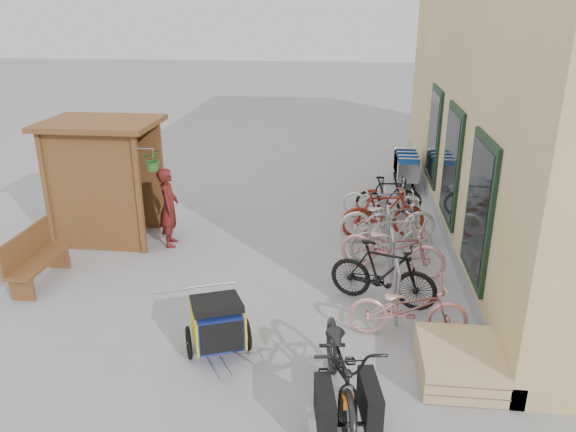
# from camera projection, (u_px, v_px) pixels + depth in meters

# --- Properties ---
(ground) EXTENTS (80.00, 80.00, 0.00)m
(ground) POSITION_uv_depth(u_px,v_px,m) (246.00, 308.00, 8.79)
(ground) COLOR gray
(kiosk) EXTENTS (2.49, 1.65, 2.40)m
(kiosk) POSITION_uv_depth(u_px,v_px,m) (100.00, 164.00, 10.87)
(kiosk) COLOR brown
(kiosk) RESTS_ON ground
(bike_rack) EXTENTS (0.05, 5.35, 0.86)m
(bike_rack) POSITION_uv_depth(u_px,v_px,m) (388.00, 227.00, 10.61)
(bike_rack) COLOR #A5A8AD
(bike_rack) RESTS_ON ground
(pallet_stack) EXTENTS (1.00, 1.20, 0.40)m
(pallet_stack) POSITION_uv_depth(u_px,v_px,m) (459.00, 362.00, 7.11)
(pallet_stack) COLOR tan
(pallet_stack) RESTS_ON ground
(bench) EXTENTS (0.45, 1.49, 0.94)m
(bench) POSITION_uv_depth(u_px,v_px,m) (35.00, 257.00, 9.42)
(bench) COLOR brown
(bench) RESTS_ON ground
(shopping_carts) EXTENTS (0.54, 1.82, 0.97)m
(shopping_carts) POSITION_uv_depth(u_px,v_px,m) (405.00, 164.00, 14.54)
(shopping_carts) COLOR silver
(shopping_carts) RESTS_ON ground
(child_trailer) EXTENTS (0.96, 1.46, 0.85)m
(child_trailer) POSITION_uv_depth(u_px,v_px,m) (218.00, 322.00, 7.53)
(child_trailer) COLOR #1B2697
(child_trailer) RESTS_ON ground
(cargo_bike) EXTENTS (1.09, 2.26, 1.14)m
(cargo_bike) POSITION_uv_depth(u_px,v_px,m) (342.00, 368.00, 6.42)
(cargo_bike) COLOR black
(cargo_bike) RESTS_ON ground
(person_kiosk) EXTENTS (0.47, 0.63, 1.56)m
(person_kiosk) POSITION_uv_depth(u_px,v_px,m) (169.00, 207.00, 10.84)
(person_kiosk) COLOR maroon
(person_kiosk) RESTS_ON ground
(bike_0) EXTENTS (1.70, 0.62, 0.89)m
(bike_0) POSITION_uv_depth(u_px,v_px,m) (408.00, 308.00, 7.93)
(bike_0) COLOR pink
(bike_0) RESTS_ON ground
(bike_1) EXTENTS (1.79, 1.02, 1.04)m
(bike_1) POSITION_uv_depth(u_px,v_px,m) (383.00, 273.00, 8.77)
(bike_1) COLOR black
(bike_1) RESTS_ON ground
(bike_2) EXTENTS (1.97, 1.16, 0.98)m
(bike_2) POSITION_uv_depth(u_px,v_px,m) (392.00, 247.00, 9.79)
(bike_2) COLOR pink
(bike_2) RESTS_ON ground
(bike_3) EXTENTS (1.65, 0.83, 0.96)m
(bike_3) POSITION_uv_depth(u_px,v_px,m) (392.00, 237.00, 10.23)
(bike_3) COLOR #B8B9BD
(bike_3) RESTS_ON ground
(bike_4) EXTENTS (1.98, 0.90, 1.00)m
(bike_4) POSITION_uv_depth(u_px,v_px,m) (388.00, 218.00, 11.06)
(bike_4) COLOR silver
(bike_4) RESTS_ON ground
(bike_5) EXTENTS (1.79, 0.85, 1.04)m
(bike_5) POSITION_uv_depth(u_px,v_px,m) (383.00, 213.00, 11.29)
(bike_5) COLOR maroon
(bike_5) RESTS_ON ground
(bike_6) EXTENTS (1.76, 0.77, 0.89)m
(bike_6) POSITION_uv_depth(u_px,v_px,m) (381.00, 199.00, 12.29)
(bike_6) COLOR silver
(bike_6) RESTS_ON ground
(bike_7) EXTENTS (1.53, 0.57, 0.89)m
(bike_7) POSITION_uv_depth(u_px,v_px,m) (389.00, 195.00, 12.55)
(bike_7) COLOR black
(bike_7) RESTS_ON ground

